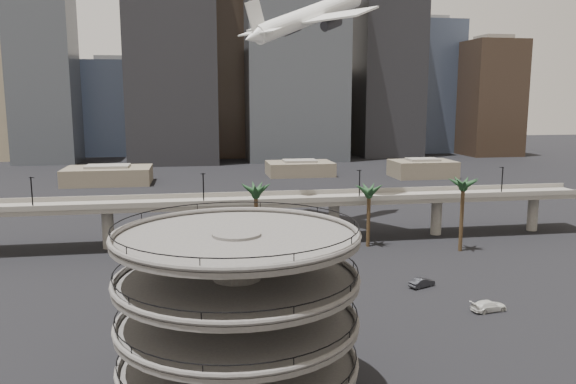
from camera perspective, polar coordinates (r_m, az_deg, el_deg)
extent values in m
plane|color=black|center=(62.02, 7.35, -17.53)|extent=(700.00, 700.00, 0.00)
cylinder|color=#504D4B|center=(52.86, -5.11, -12.89)|extent=(4.40, 4.40, 16.50)
cylinder|color=#504D4B|center=(54.60, -5.04, -16.99)|extent=(22.00, 22.00, 0.45)
torus|color=#504D4B|center=(54.39, -5.05, -16.54)|extent=(22.20, 22.20, 0.50)
torus|color=black|center=(54.05, -5.06, -15.78)|extent=(21.80, 21.80, 0.10)
cylinder|color=#504D4B|center=(52.94, -5.11, -13.11)|extent=(22.00, 22.00, 0.45)
torus|color=#504D4B|center=(52.76, -5.12, -12.63)|extent=(22.20, 22.20, 0.50)
torus|color=black|center=(52.47, -5.13, -11.83)|extent=(21.80, 21.80, 0.10)
cylinder|color=#504D4B|center=(51.54, -5.17, -9.00)|extent=(22.00, 22.00, 0.45)
torus|color=#504D4B|center=(51.40, -5.18, -8.50)|extent=(22.20, 22.20, 0.50)
torus|color=black|center=(51.16, -5.19, -7.65)|extent=(21.80, 21.80, 0.10)
cylinder|color=#504D4B|center=(50.42, -5.24, -4.68)|extent=(22.00, 22.00, 0.45)
torus|color=#504D4B|center=(50.31, -5.25, -4.16)|extent=(22.20, 22.20, 0.50)
torus|color=black|center=(50.13, -5.26, -3.27)|extent=(21.80, 21.80, 0.10)
cube|color=slate|center=(110.87, -0.81, -0.97)|extent=(130.00, 9.00, 0.90)
cube|color=slate|center=(106.33, -0.44, -0.93)|extent=(130.00, 0.30, 1.00)
cube|color=slate|center=(115.09, -1.15, -0.13)|extent=(130.00, 0.30, 1.00)
cylinder|color=slate|center=(111.69, -17.81, -3.55)|extent=(2.20, 2.20, 8.00)
cylinder|color=slate|center=(110.61, -6.45, -3.27)|extent=(2.20, 2.20, 8.00)
cylinder|color=slate|center=(113.86, 4.68, -2.88)|extent=(2.20, 2.20, 8.00)
cylinder|color=slate|center=(121.08, 14.84, -2.42)|extent=(2.20, 2.20, 8.00)
cylinder|color=slate|center=(131.62, 23.61, -1.97)|extent=(2.20, 2.20, 8.00)
cylinder|color=black|center=(108.87, -24.57, -0.16)|extent=(0.24, 0.24, 6.00)
cylinder|color=black|center=(105.10, -8.59, 0.28)|extent=(0.24, 0.24, 6.00)
cylinder|color=black|center=(109.72, 7.27, 0.70)|extent=(0.24, 0.24, 6.00)
cylinder|color=black|center=(121.79, 20.92, 1.01)|extent=(0.24, 0.24, 6.00)
cylinder|color=#412F1B|center=(99.80, -3.25, -3.29)|extent=(0.70, 0.70, 12.15)
ellipsoid|color=#1B3B1F|center=(98.58, -3.29, 0.39)|extent=(4.40, 4.40, 2.00)
cylinder|color=#412F1B|center=(108.30, 8.17, -2.72)|extent=(0.70, 0.70, 10.80)
ellipsoid|color=#1B3B1F|center=(107.24, 8.24, 0.31)|extent=(4.40, 4.40, 2.00)
cylinder|color=#412F1B|center=(108.69, 17.22, -2.52)|extent=(0.70, 0.70, 12.60)
ellipsoid|color=#1B3B1F|center=(107.55, 17.40, 0.97)|extent=(4.40, 4.40, 2.00)
cube|color=brown|center=(196.50, -17.80, 1.60)|extent=(28.00, 18.00, 5.50)
cube|color=slate|center=(196.12, -17.85, 2.51)|extent=(14.00, 9.00, 0.80)
cube|color=brown|center=(207.98, 1.20, 2.39)|extent=(24.00, 16.00, 5.00)
cube|color=slate|center=(207.65, 1.21, 3.19)|extent=(12.00, 8.00, 0.80)
cube|color=brown|center=(208.98, 13.50, 2.31)|extent=(22.00, 15.00, 6.00)
cube|color=slate|center=(208.60, 13.54, 3.23)|extent=(11.00, 7.50, 0.80)
cube|color=#41464C|center=(270.50, -23.55, 10.75)|extent=(26.00, 24.00, 75.64)
cube|color=#374155|center=(300.29, -17.08, 8.13)|extent=(30.00, 30.00, 46.55)
cube|color=slate|center=(300.89, -17.32, 12.79)|extent=(16.50, 16.50, 2.40)
cube|color=black|center=(254.18, -11.82, 14.97)|extent=(38.00, 30.00, 106.67)
cube|color=#2F231A|center=(279.05, -5.24, 12.62)|extent=(28.00, 26.00, 87.28)
cube|color=#41464C|center=(263.67, 0.71, 16.01)|extent=(45.00, 32.00, 116.37)
cube|color=gray|center=(301.49, 4.22, 7.97)|extent=(24.00, 24.00, 40.73)
cube|color=slate|center=(301.71, 4.27, 12.06)|extent=(13.20, 13.20, 2.40)
cube|color=black|center=(284.55, 10.14, 12.94)|extent=(30.00, 28.00, 92.13)
cube|color=#374155|center=(312.45, 13.56, 10.28)|extent=(34.00, 30.00, 67.88)
cube|color=slate|center=(315.08, 13.82, 16.67)|extent=(18.70, 16.50, 2.40)
cube|color=#2F231A|center=(300.88, 19.85, 8.91)|extent=(26.00, 26.00, 56.25)
cube|color=slate|center=(302.31, 20.17, 14.47)|extent=(14.30, 14.30, 2.40)
cube|color=gray|center=(314.83, -3.28, 7.69)|extent=(22.00, 22.00, 36.85)
cube|color=slate|center=(314.84, -3.31, 11.26)|extent=(12.10, 12.10, 2.40)
cylinder|color=white|center=(123.64, 2.24, 17.49)|extent=(26.95, 19.66, 13.74)
cone|color=white|center=(112.40, -3.65, 15.42)|extent=(5.83, 5.48, 4.51)
cube|color=white|center=(122.94, 1.97, 17.08)|extent=(23.47, 30.68, 2.70)
cube|color=white|center=(113.73, -2.89, 15.92)|extent=(8.06, 10.39, 1.12)
cube|color=white|center=(113.44, -3.31, 17.39)|extent=(4.57, 3.20, 6.74)
cylinder|color=#29292E|center=(127.71, 0.34, 16.23)|extent=(5.35, 4.55, 3.54)
cylinder|color=#29292E|center=(119.43, 4.42, 16.68)|extent=(5.35, 4.55, 3.54)
imported|color=#B11925|center=(68.76, -4.74, -14.01)|extent=(4.37, 2.12, 1.44)
imported|color=black|center=(87.94, 13.45, -8.94)|extent=(4.52, 3.07, 1.41)
imported|color=silver|center=(81.06, 19.72, -10.83)|extent=(5.22, 2.76, 1.44)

